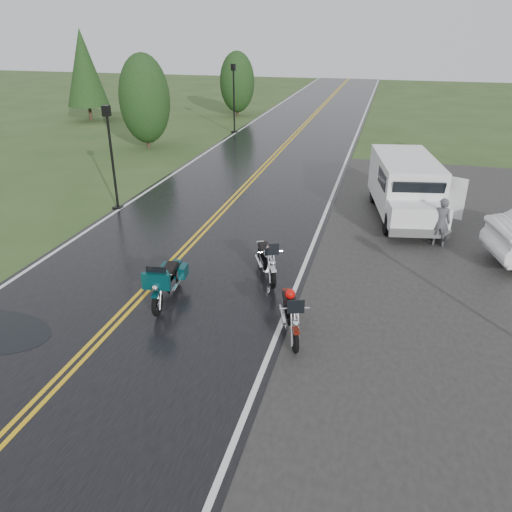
{
  "coord_description": "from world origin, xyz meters",
  "views": [
    {
      "loc": [
        5.75,
        -9.22,
        6.39
      ],
      "look_at": [
        2.8,
        2.0,
        1.0
      ],
      "focal_mm": 35.0,
      "sensor_mm": 36.0,
      "label": 1
    }
  ],
  "objects_px": {
    "motorcycle_red": "(296,330)",
    "lamp_post_near_left": "(112,159)",
    "van_white": "(390,204)",
    "motorcycle_teal": "(157,294)",
    "motorcycle_silver": "(272,269)",
    "person_at_van": "(441,223)",
    "lamp_post_far_left": "(234,99)"
  },
  "relations": [
    {
      "from": "van_white",
      "to": "lamp_post_near_left",
      "type": "bearing_deg",
      "value": 169.56
    },
    {
      "from": "van_white",
      "to": "person_at_van",
      "type": "xyz_separation_m",
      "value": [
        1.56,
        -0.59,
        -0.29
      ]
    },
    {
      "from": "motorcycle_red",
      "to": "person_at_van",
      "type": "distance_m",
      "value": 7.53
    },
    {
      "from": "person_at_van",
      "to": "lamp_post_far_left",
      "type": "relative_size",
      "value": 0.37
    },
    {
      "from": "motorcycle_teal",
      "to": "motorcycle_silver",
      "type": "bearing_deg",
      "value": 33.89
    },
    {
      "from": "motorcycle_teal",
      "to": "van_white",
      "type": "relative_size",
      "value": 0.39
    },
    {
      "from": "motorcycle_red",
      "to": "motorcycle_teal",
      "type": "relative_size",
      "value": 0.95
    },
    {
      "from": "lamp_post_far_left",
      "to": "lamp_post_near_left",
      "type": "bearing_deg",
      "value": -89.99
    },
    {
      "from": "motorcycle_red",
      "to": "motorcycle_teal",
      "type": "xyz_separation_m",
      "value": [
        -3.44,
        0.61,
        0.03
      ]
    },
    {
      "from": "motorcycle_teal",
      "to": "motorcycle_silver",
      "type": "xyz_separation_m",
      "value": [
        2.33,
        2.02,
        -0.02
      ]
    },
    {
      "from": "motorcycle_red",
      "to": "lamp_post_near_left",
      "type": "relative_size",
      "value": 0.52
    },
    {
      "from": "motorcycle_teal",
      "to": "lamp_post_near_left",
      "type": "xyz_separation_m",
      "value": [
        -4.81,
        6.78,
        1.31
      ]
    },
    {
      "from": "motorcycle_red",
      "to": "van_white",
      "type": "relative_size",
      "value": 0.37
    },
    {
      "from": "motorcycle_teal",
      "to": "lamp_post_near_left",
      "type": "bearing_deg",
      "value": 118.41
    },
    {
      "from": "motorcycle_red",
      "to": "motorcycle_silver",
      "type": "relative_size",
      "value": 0.97
    },
    {
      "from": "motorcycle_red",
      "to": "motorcycle_teal",
      "type": "height_order",
      "value": "motorcycle_teal"
    },
    {
      "from": "van_white",
      "to": "person_at_van",
      "type": "distance_m",
      "value": 1.69
    },
    {
      "from": "motorcycle_silver",
      "to": "person_at_van",
      "type": "bearing_deg",
      "value": 18.26
    },
    {
      "from": "motorcycle_red",
      "to": "van_white",
      "type": "xyz_separation_m",
      "value": [
        1.75,
        7.35,
        0.48
      ]
    },
    {
      "from": "motorcycle_teal",
      "to": "person_at_van",
      "type": "relative_size",
      "value": 1.34
    },
    {
      "from": "van_white",
      "to": "lamp_post_near_left",
      "type": "relative_size",
      "value": 1.41
    },
    {
      "from": "person_at_van",
      "to": "motorcycle_teal",
      "type": "bearing_deg",
      "value": 46.41
    },
    {
      "from": "lamp_post_far_left",
      "to": "motorcycle_silver",
      "type": "bearing_deg",
      "value": -70.32
    },
    {
      "from": "lamp_post_near_left",
      "to": "motorcycle_silver",
      "type": "bearing_deg",
      "value": -33.69
    },
    {
      "from": "motorcycle_teal",
      "to": "lamp_post_far_left",
      "type": "xyz_separation_m",
      "value": [
        -4.82,
        22.01,
        1.51
      ]
    },
    {
      "from": "lamp_post_far_left",
      "to": "van_white",
      "type": "bearing_deg",
      "value": -56.77
    },
    {
      "from": "motorcycle_silver",
      "to": "van_white",
      "type": "distance_m",
      "value": 5.54
    },
    {
      "from": "motorcycle_teal",
      "to": "person_at_van",
      "type": "distance_m",
      "value": 9.14
    },
    {
      "from": "motorcycle_red",
      "to": "van_white",
      "type": "bearing_deg",
      "value": 58.4
    },
    {
      "from": "motorcycle_silver",
      "to": "person_at_van",
      "type": "distance_m",
      "value": 6.05
    },
    {
      "from": "motorcycle_teal",
      "to": "lamp_post_far_left",
      "type": "height_order",
      "value": "lamp_post_far_left"
    },
    {
      "from": "motorcycle_teal",
      "to": "motorcycle_silver",
      "type": "height_order",
      "value": "motorcycle_teal"
    }
  ]
}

